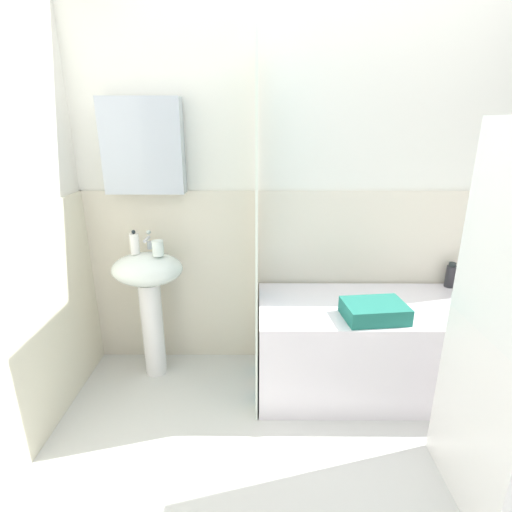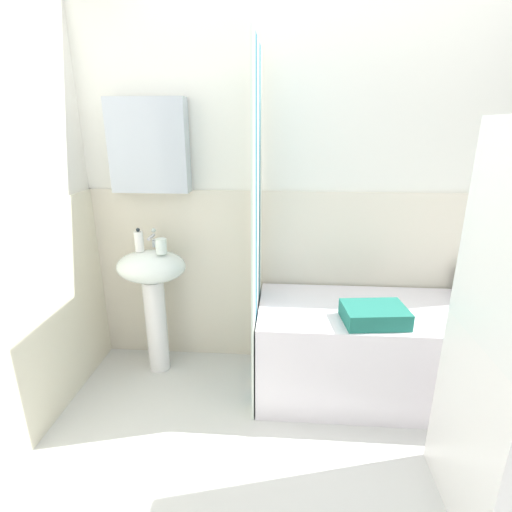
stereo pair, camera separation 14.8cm
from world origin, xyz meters
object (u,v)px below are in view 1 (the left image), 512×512
soap_dispenser (135,244)px  bathtub (376,346)px  toothbrush_cup (158,248)px  sink (149,288)px  lotion_bottle (451,276)px  shampoo_bottle (470,273)px  towel_folded (374,311)px

soap_dispenser → bathtub: bearing=-5.3°
soap_dispenser → toothbrush_cup: size_ratio=1.62×
soap_dispenser → sink: bearing=-0.7°
sink → lotion_bottle: (1.97, 0.14, 0.03)m
soap_dispenser → bathtub: 1.63m
soap_dispenser → lotion_bottle: soap_dispenser is taller
toothbrush_cup → shampoo_bottle: 1.99m
sink → soap_dispenser: soap_dispenser is taller
toothbrush_cup → bathtub: bearing=-4.5°
sink → shampoo_bottle: 2.07m
soap_dispenser → shampoo_bottle: bearing=2.4°
soap_dispenser → bathtub: size_ratio=0.10×
shampoo_bottle → sink: bearing=-177.5°
sink → shampoo_bottle: size_ratio=3.54×
bathtub → shampoo_bottle: 0.78m
bathtub → lotion_bottle: bearing=27.3°
shampoo_bottle → towel_folded: 0.84m
bathtub → towel_folded: (-0.09, -0.18, 0.33)m
bathtub → shampoo_bottle: size_ratio=6.12×
sink → towel_folded: sink is taller
soap_dispenser → toothbrush_cup: (0.15, -0.03, -0.02)m
toothbrush_cup → lotion_bottle: bearing=5.1°
bathtub → towel_folded: size_ratio=4.36×
shampoo_bottle → bathtub: bearing=-160.1°
bathtub → toothbrush_cup: bearing=175.5°
toothbrush_cup → towel_folded: (1.25, -0.29, -0.27)m
toothbrush_cup → soap_dispenser: bearing=168.1°
soap_dispenser → lotion_bottle: 2.05m
bathtub → shampoo_bottle: shampoo_bottle is taller
toothbrush_cup → sink: bearing=160.4°
sink → toothbrush_cup: bearing=-19.6°
lotion_bottle → sink: bearing=-176.0°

